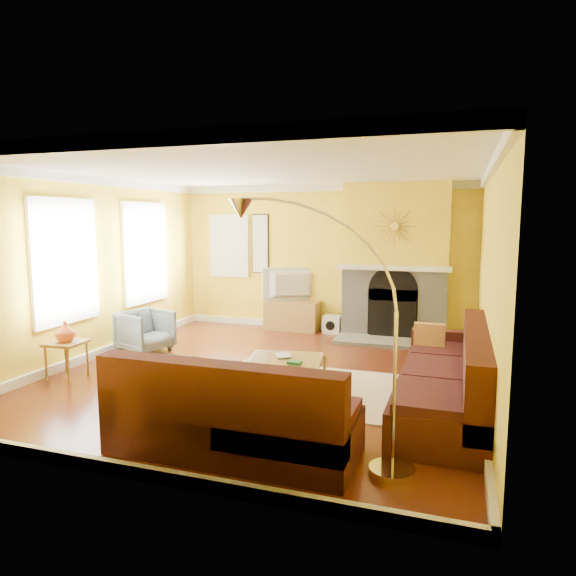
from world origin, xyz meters
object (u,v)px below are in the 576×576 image
(media_console, at_px, (292,316))
(side_table, at_px, (67,360))
(armchair, at_px, (145,331))
(arc_lamp, at_px, (321,336))
(coffee_table, at_px, (284,374))
(sectional_sofa, at_px, (329,368))

(media_console, height_order, side_table, media_console)
(armchair, relative_size, arc_lamp, 0.32)
(armchair, xyz_separation_m, arc_lamp, (3.60, -2.76, 0.79))
(side_table, relative_size, arc_lamp, 0.22)
(media_console, bearing_deg, coffee_table, -73.56)
(sectional_sofa, height_order, side_table, sectional_sofa)
(coffee_table, bearing_deg, sectional_sofa, -34.92)
(armchair, bearing_deg, arc_lamp, -110.32)
(sectional_sofa, distance_m, side_table, 3.52)
(coffee_table, bearing_deg, armchair, 159.73)
(sectional_sofa, distance_m, armchair, 3.65)
(coffee_table, relative_size, armchair, 1.27)
(armchair, distance_m, side_table, 1.53)
(sectional_sofa, xyz_separation_m, arc_lamp, (0.26, -1.30, 0.67))
(armchair, bearing_deg, coffee_table, -93.13)
(armchair, height_order, arc_lamp, arc_lamp)
(coffee_table, xyz_separation_m, side_table, (-2.83, -0.54, 0.06))
(coffee_table, xyz_separation_m, media_console, (-0.95, 3.21, 0.10))
(sectional_sofa, relative_size, side_table, 7.22)
(side_table, height_order, arc_lamp, arc_lamp)
(sectional_sofa, relative_size, coffee_table, 3.88)
(arc_lamp, bearing_deg, armchair, 142.54)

